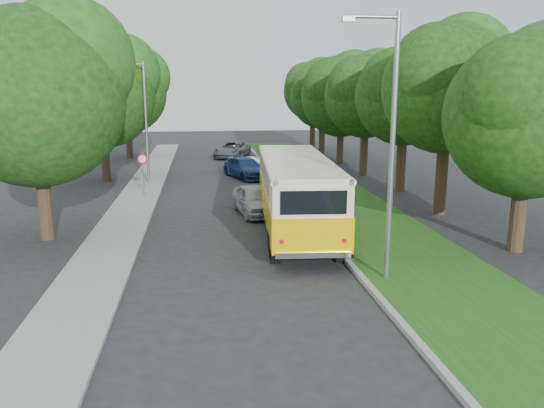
{
  "coord_description": "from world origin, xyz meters",
  "views": [
    {
      "loc": [
        -1.3,
        -17.5,
        5.87
      ],
      "look_at": [
        1.38,
        2.5,
        1.5
      ],
      "focal_mm": 35.0,
      "sensor_mm": 36.0,
      "label": 1
    }
  ],
  "objects": [
    {
      "name": "ground",
      "position": [
        0.0,
        0.0,
        0.0
      ],
      "size": [
        120.0,
        120.0,
        0.0
      ],
      "primitive_type": "plane",
      "color": "#252528",
      "rests_on": "ground"
    },
    {
      "name": "lamppost_far",
      "position": [
        -4.7,
        16.0,
        4.12
      ],
      "size": [
        1.71,
        0.16,
        7.5
      ],
      "color": "gray",
      "rests_on": "ground"
    },
    {
      "name": "grass_verge",
      "position": [
        5.95,
        5.0,
        0.07
      ],
      "size": [
        4.5,
        70.0,
        0.13
      ],
      "primitive_type": "cube",
      "color": "#185316",
      "rests_on": "ground"
    },
    {
      "name": "treeline",
      "position": [
        3.15,
        17.99,
        5.93
      ],
      "size": [
        24.27,
        41.91,
        9.46
      ],
      "color": "#332319",
      "rests_on": "ground"
    },
    {
      "name": "car_white",
      "position": [
        1.96,
        18.88,
        0.62
      ],
      "size": [
        2.6,
        3.98,
        1.24
      ],
      "primitive_type": "imported",
      "rotation": [
        0.0,
        0.0,
        0.38
      ],
      "color": "white",
      "rests_on": "ground"
    },
    {
      "name": "vintage_bus",
      "position": [
        2.56,
        3.75,
        1.59
      ],
      "size": [
        3.55,
        10.89,
        3.18
      ],
      "primitive_type": null,
      "rotation": [
        0.0,
        0.0,
        -0.07
      ],
      "color": "yellow",
      "rests_on": "ground"
    },
    {
      "name": "sidewalk",
      "position": [
        -4.8,
        5.0,
        0.06
      ],
      "size": [
        2.2,
        70.0,
        0.12
      ],
      "primitive_type": "cube",
      "color": "gray",
      "rests_on": "ground"
    },
    {
      "name": "warning_sign",
      "position": [
        -4.5,
        11.98,
        1.71
      ],
      "size": [
        0.56,
        0.1,
        2.5
      ],
      "color": "gray",
      "rests_on": "ground"
    },
    {
      "name": "car_grey",
      "position": [
        1.39,
        29.0,
        0.7
      ],
      "size": [
        3.9,
        5.53,
        1.4
      ],
      "primitive_type": "imported",
      "rotation": [
        0.0,
        0.0,
        -0.35
      ],
      "color": "#56585D",
      "rests_on": "ground"
    },
    {
      "name": "lamppost_near",
      "position": [
        4.21,
        -2.5,
        4.37
      ],
      "size": [
        1.71,
        0.16,
        8.0
      ],
      "color": "gray",
      "rests_on": "ground"
    },
    {
      "name": "car_blue",
      "position": [
        1.67,
        17.94,
        0.67
      ],
      "size": [
        3.33,
        4.96,
        1.34
      ],
      "primitive_type": "imported",
      "rotation": [
        0.0,
        0.0,
        0.35
      ],
      "color": "navy",
      "rests_on": "ground"
    },
    {
      "name": "curb",
      "position": [
        3.6,
        5.0,
        0.07
      ],
      "size": [
        0.2,
        70.0,
        0.15
      ],
      "primitive_type": "cube",
      "color": "gray",
      "rests_on": "ground"
    },
    {
      "name": "car_silver",
      "position": [
        1.18,
        7.25,
        0.69
      ],
      "size": [
        2.25,
        4.26,
        1.38
      ],
      "primitive_type": "imported",
      "rotation": [
        0.0,
        0.0,
        0.16
      ],
      "color": "#ACABB0",
      "rests_on": "ground"
    }
  ]
}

